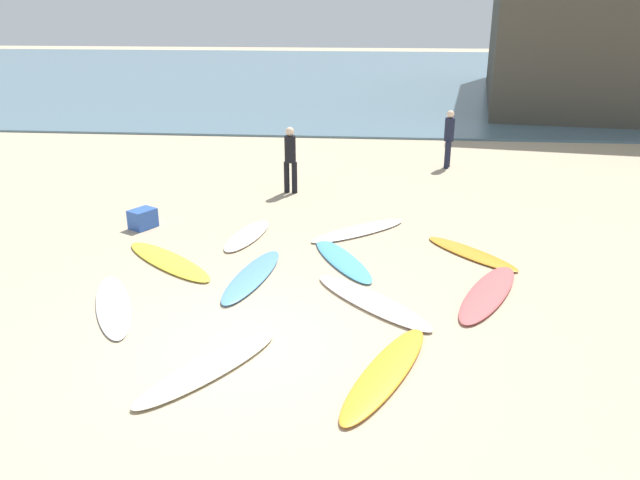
% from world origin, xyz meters
% --- Properties ---
extents(ground_plane, '(120.00, 120.00, 0.00)m').
position_xyz_m(ground_plane, '(0.00, 0.00, 0.00)').
color(ground_plane, tan).
extents(ocean_water, '(120.00, 40.00, 0.08)m').
position_xyz_m(ocean_water, '(0.00, 34.35, 0.04)').
color(ocean_water, slate).
rests_on(ocean_water, ground_plane).
extents(surfboard_0, '(1.82, 1.98, 0.07)m').
position_xyz_m(surfboard_0, '(3.63, 3.71, 0.04)').
color(surfboard_0, orange).
rests_on(surfboard_0, ground_plane).
extents(surfboard_1, '(0.94, 2.01, 0.08)m').
position_xyz_m(surfboard_1, '(-0.85, 4.28, 0.04)').
color(surfboard_1, silver).
rests_on(surfboard_1, ground_plane).
extents(surfboard_2, '(0.96, 2.46, 0.09)m').
position_xyz_m(surfboard_2, '(-0.36, 2.27, 0.04)').
color(surfboard_2, '#5691D3').
rests_on(surfboard_2, ground_plane).
extents(surfboard_3, '(1.59, 2.55, 0.09)m').
position_xyz_m(surfboard_3, '(3.67, 1.93, 0.04)').
color(surfboard_3, '#D45453').
rests_on(surfboard_3, ground_plane).
extents(surfboard_4, '(1.79, 2.26, 0.09)m').
position_xyz_m(surfboard_4, '(-0.37, -0.71, 0.04)').
color(surfboard_4, '#EDE9CC').
rests_on(surfboard_4, ground_plane).
extents(surfboard_5, '(2.35, 2.15, 0.07)m').
position_xyz_m(surfboard_5, '(-2.05, 2.81, 0.03)').
color(surfboard_5, yellow).
rests_on(surfboard_5, ground_plane).
extents(surfboard_6, '(1.50, 2.36, 0.06)m').
position_xyz_m(surfboard_6, '(-2.35, 0.96, 0.03)').
color(surfboard_6, silver).
rests_on(surfboard_6, ground_plane).
extents(surfboard_7, '(2.19, 1.97, 0.08)m').
position_xyz_m(surfboard_7, '(1.43, 4.76, 0.04)').
color(surfboard_7, white).
rests_on(surfboard_7, ground_plane).
extents(surfboard_8, '(1.47, 2.57, 0.09)m').
position_xyz_m(surfboard_8, '(1.96, -0.59, 0.04)').
color(surfboard_8, orange).
rests_on(surfboard_8, ground_plane).
extents(surfboard_9, '(2.19, 2.24, 0.08)m').
position_xyz_m(surfboard_9, '(1.75, 1.45, 0.04)').
color(surfboard_9, silver).
rests_on(surfboard_9, ground_plane).
extents(surfboard_10, '(1.51, 2.30, 0.07)m').
position_xyz_m(surfboard_10, '(1.18, 3.15, 0.04)').
color(surfboard_10, '#4DA1DD').
rests_on(surfboard_10, ground_plane).
extents(beachgoer_near, '(0.35, 0.35, 1.66)m').
position_xyz_m(beachgoer_near, '(3.82, 10.49, 0.92)').
color(beachgoer_near, '#191E33').
rests_on(beachgoer_near, ground_plane).
extents(beachgoer_mid, '(0.34, 0.30, 1.67)m').
position_xyz_m(beachgoer_mid, '(-0.38, 7.54, 0.93)').
color(beachgoer_mid, black).
rests_on(beachgoer_mid, ground_plane).
extents(beach_cooler, '(0.61, 0.65, 0.41)m').
position_xyz_m(beach_cooler, '(-3.19, 4.64, 0.21)').
color(beach_cooler, '#2D56B2').
rests_on(beach_cooler, ground_plane).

